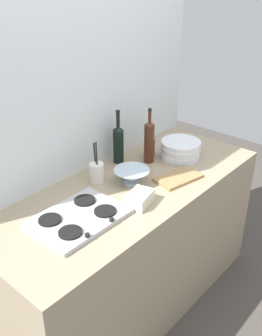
{
  "coord_description": "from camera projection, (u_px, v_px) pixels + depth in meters",
  "views": [
    {
      "loc": [
        -1.45,
        -1.26,
        2.05
      ],
      "look_at": [
        0.0,
        0.0,
        1.02
      ],
      "focal_mm": 41.47,
      "sensor_mm": 36.0,
      "label": 1
    }
  ],
  "objects": [
    {
      "name": "cutting_board",
      "position": [
        178.0,
        178.0,
        2.3
      ],
      "size": [
        0.3,
        0.21,
        0.02
      ],
      "primitive_type": "cube",
      "rotation": [
        0.0,
        0.0,
        -0.2
      ],
      "color": "#9E7A4C",
      "rests_on": "counter_block"
    },
    {
      "name": "plate_stack",
      "position": [
        181.0,
        150.0,
        2.53
      ],
      "size": [
        0.26,
        0.26,
        0.12
      ],
      "color": "white",
      "rests_on": "counter_block"
    },
    {
      "name": "utensil_crock",
      "position": [
        97.0,
        172.0,
        2.25
      ],
      "size": [
        0.08,
        0.08,
        0.27
      ],
      "color": "silver",
      "rests_on": "counter_block"
    },
    {
      "name": "butter_dish",
      "position": [
        140.0,
        199.0,
        2.05
      ],
      "size": [
        0.18,
        0.14,
        0.07
      ],
      "primitive_type": "cube",
      "rotation": [
        0.0,
        0.0,
        0.24
      ],
      "color": "silver",
      "rests_on": "counter_block"
    },
    {
      "name": "wine_bottle_mid_left",
      "position": [
        118.0,
        143.0,
        2.45
      ],
      "size": [
        0.07,
        0.07,
        0.35
      ],
      "color": "black",
      "rests_on": "counter_block"
    },
    {
      "name": "wine_bottle_leftmost",
      "position": [
        149.0,
        141.0,
        2.44
      ],
      "size": [
        0.06,
        0.06,
        0.36
      ],
      "color": "#472314",
      "rests_on": "counter_block"
    },
    {
      "name": "counter_block",
      "position": [
        131.0,
        248.0,
        2.45
      ],
      "size": [
        1.8,
        0.7,
        0.9
      ],
      "primitive_type": "cube",
      "color": "tan",
      "rests_on": "ground"
    },
    {
      "name": "stovetop_hob",
      "position": [
        78.0,
        218.0,
        1.94
      ],
      "size": [
        0.46,
        0.34,
        0.04
      ],
      "color": "#B2B2B7",
      "rests_on": "counter_block"
    },
    {
      "name": "backsplash_panel",
      "position": [
        83.0,
        114.0,
        2.29
      ],
      "size": [
        1.9,
        0.06,
        2.49
      ],
      "primitive_type": "cube",
      "color": "silver",
      "rests_on": "ground"
    },
    {
      "name": "mixing_bowl",
      "position": [
        132.0,
        176.0,
        2.24
      ],
      "size": [
        0.21,
        0.21,
        0.09
      ],
      "color": "silver",
      "rests_on": "counter_block"
    },
    {
      "name": "condiment_jar_front",
      "position": [
        150.0,
        148.0,
        2.56
      ],
      "size": [
        0.07,
        0.07,
        0.11
      ],
      "color": "#66384C",
      "rests_on": "counter_block"
    },
    {
      "name": "ground_plane",
      "position": [
        131.0,
        299.0,
        2.66
      ],
      "size": [
        6.0,
        6.0,
        0.0
      ],
      "primitive_type": "plane",
      "color": "#47423D",
      "rests_on": "ground"
    }
  ]
}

